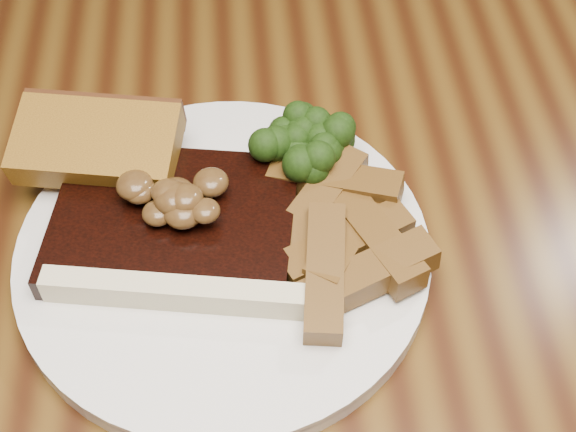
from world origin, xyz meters
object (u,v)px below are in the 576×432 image
dining_table (300,303)px  potato_wedges (312,240)px  plate (224,254)px  garlic_bread (102,164)px  steak (174,226)px

dining_table → potato_wedges: potato_wedges is taller
plate → garlic_bread: size_ratio=2.47×
garlic_bread → potato_wedges: (0.14, -0.08, 0.00)m
steak → garlic_bread: size_ratio=1.42×
dining_table → potato_wedges: 0.12m
garlic_bread → potato_wedges: size_ratio=0.94×
plate → garlic_bread: 0.11m
steak → plate: bearing=-12.5°
plate → garlic_bread: bearing=139.0°
plate → dining_table: bearing=21.5°
dining_table → garlic_bread: (-0.13, 0.05, 0.12)m
plate → steak: bearing=158.0°
plate → steak: size_ratio=1.75×
garlic_bread → dining_table: bearing=-9.9°
garlic_bread → potato_wedges: bearing=-18.8°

